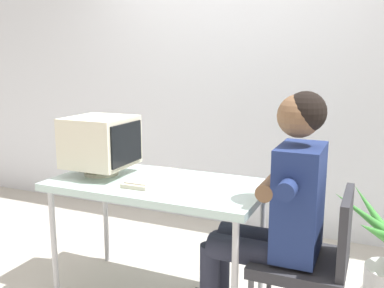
{
  "coord_description": "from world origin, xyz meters",
  "views": [
    {
      "loc": [
        1.19,
        -2.17,
        1.47
      ],
      "look_at": [
        0.23,
        0.0,
        1.0
      ],
      "focal_mm": 39.65,
      "sensor_mm": 36.0,
      "label": 1
    }
  ],
  "objects_px": {
    "person_seated": "(278,205)",
    "desk": "(158,190)",
    "office_chair": "(313,256)",
    "crt_monitor": "(101,142)",
    "keyboard": "(151,177)"
  },
  "relations": [
    {
      "from": "crt_monitor",
      "to": "person_seated",
      "type": "height_order",
      "value": "person_seated"
    },
    {
      "from": "desk",
      "to": "office_chair",
      "type": "bearing_deg",
      "value": -2.91
    },
    {
      "from": "crt_monitor",
      "to": "keyboard",
      "type": "relative_size",
      "value": 0.86
    },
    {
      "from": "keyboard",
      "to": "office_chair",
      "type": "bearing_deg",
      "value": -4.09
    },
    {
      "from": "office_chair",
      "to": "person_seated",
      "type": "height_order",
      "value": "person_seated"
    },
    {
      "from": "crt_monitor",
      "to": "office_chair",
      "type": "height_order",
      "value": "crt_monitor"
    },
    {
      "from": "desk",
      "to": "keyboard",
      "type": "height_order",
      "value": "keyboard"
    },
    {
      "from": "office_chair",
      "to": "crt_monitor",
      "type": "bearing_deg",
      "value": 177.53
    },
    {
      "from": "person_seated",
      "to": "desk",
      "type": "bearing_deg",
      "value": 176.34
    },
    {
      "from": "desk",
      "to": "person_seated",
      "type": "distance_m",
      "value": 0.74
    },
    {
      "from": "desk",
      "to": "keyboard",
      "type": "bearing_deg",
      "value": 157.15
    },
    {
      "from": "crt_monitor",
      "to": "office_chair",
      "type": "relative_size",
      "value": 0.47
    },
    {
      "from": "person_seated",
      "to": "office_chair",
      "type": "bearing_deg",
      "value": 0.0
    },
    {
      "from": "desk",
      "to": "crt_monitor",
      "type": "height_order",
      "value": "crt_monitor"
    },
    {
      "from": "desk",
      "to": "person_seated",
      "type": "xyz_separation_m",
      "value": [
        0.74,
        -0.05,
        0.03
      ]
    }
  ]
}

